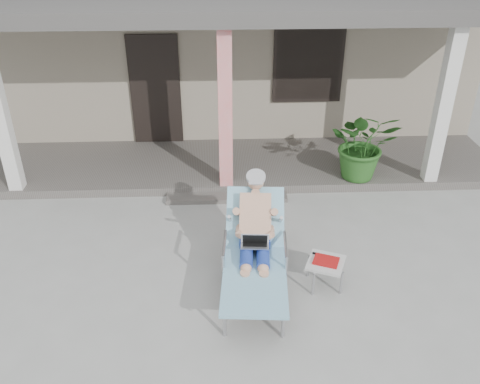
{
  "coord_description": "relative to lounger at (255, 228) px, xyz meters",
  "views": [
    {
      "loc": [
        -0.1,
        -5.45,
        4.3
      ],
      "look_at": [
        0.17,
        0.6,
        0.85
      ],
      "focal_mm": 38.0,
      "sensor_mm": 36.0,
      "label": 1
    }
  ],
  "objects": [
    {
      "name": "porch_deck",
      "position": [
        -0.32,
        3.25,
        -0.74
      ],
      "size": [
        10.0,
        2.0,
        0.15
      ],
      "primitive_type": "cube",
      "color": "#605B56",
      "rests_on": "ground"
    },
    {
      "name": "porch_step",
      "position": [
        -0.32,
        2.1,
        -0.77
      ],
      "size": [
        2.0,
        0.3,
        0.07
      ],
      "primitive_type": "cube",
      "color": "#605B56",
      "rests_on": "ground"
    },
    {
      "name": "lounger",
      "position": [
        0.0,
        0.0,
        0.0
      ],
      "size": [
        0.91,
        2.07,
        1.32
      ],
      "rotation": [
        0.0,
        0.0,
        -0.08
      ],
      "color": "#B7B7BC",
      "rests_on": "ground"
    },
    {
      "name": "side_table",
      "position": [
        0.89,
        -0.13,
        -0.48
      ],
      "size": [
        0.58,
        0.58,
        0.4
      ],
      "rotation": [
        0.0,
        0.0,
        -0.39
      ],
      "color": "beige",
      "rests_on": "ground"
    },
    {
      "name": "porch_overhang",
      "position": [
        -0.32,
        3.19,
        1.98
      ],
      "size": [
        10.0,
        2.3,
        2.85
      ],
      "color": "silver",
      "rests_on": "porch_deck"
    },
    {
      "name": "ground",
      "position": [
        -0.32,
        0.25,
        -0.81
      ],
      "size": [
        60.0,
        60.0,
        0.0
      ],
      "primitive_type": "plane",
      "color": "#9E9E99",
      "rests_on": "ground"
    },
    {
      "name": "house",
      "position": [
        -0.31,
        6.74,
        0.86
      ],
      "size": [
        10.4,
        5.4,
        3.3
      ],
      "color": "gray",
      "rests_on": "ground"
    },
    {
      "name": "potted_palm",
      "position": [
        2.01,
        2.53,
        -0.04
      ],
      "size": [
        1.25,
        1.12,
        1.25
      ],
      "primitive_type": "imported",
      "rotation": [
        0.0,
        0.0,
        -0.15
      ],
      "color": "#26591E",
      "rests_on": "porch_deck"
    }
  ]
}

